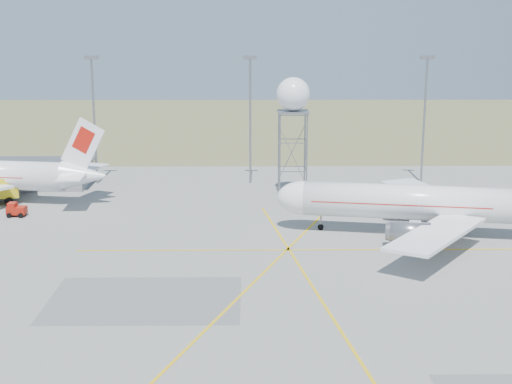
{
  "coord_description": "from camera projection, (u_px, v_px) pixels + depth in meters",
  "views": [
    {
      "loc": [
        -10.17,
        -47.85,
        25.02
      ],
      "look_at": [
        -9.32,
        40.0,
        4.51
      ],
      "focal_mm": 50.0,
      "sensor_mm": 36.0,
      "label": 1
    }
  ],
  "objects": [
    {
      "name": "ground",
      "position": [
        388.0,
        375.0,
        52.38
      ],
      "size": [
        400.0,
        400.0,
        0.0
      ],
      "primitive_type": "plane",
      "color": "gray",
      "rests_on": "ground"
    },
    {
      "name": "grass_strip",
      "position": [
        287.0,
        123.0,
        188.71
      ],
      "size": [
        400.0,
        120.0,
        0.03
      ],
      "primitive_type": "cube",
      "color": "brown",
      "rests_on": "ground"
    },
    {
      "name": "building_grey",
      "position": [
        32.0,
        174.0,
        113.83
      ],
      "size": [
        19.0,
        10.0,
        3.9
      ],
      "color": "gray",
      "rests_on": "ground"
    },
    {
      "name": "mast_a",
      "position": [
        94.0,
        109.0,
        113.58
      ],
      "size": [
        2.2,
        0.5,
        20.5
      ],
      "color": "gray",
      "rests_on": "ground"
    },
    {
      "name": "mast_b",
      "position": [
        250.0,
        109.0,
        113.81
      ],
      "size": [
        2.2,
        0.5,
        20.5
      ],
      "color": "gray",
      "rests_on": "ground"
    },
    {
      "name": "mast_c",
      "position": [
        425.0,
        109.0,
        114.08
      ],
      "size": [
        2.2,
        0.5,
        20.5
      ],
      "color": "gray",
      "rests_on": "ground"
    },
    {
      "name": "airliner_main",
      "position": [
        423.0,
        204.0,
        86.68
      ],
      "size": [
        37.77,
        36.25,
        12.89
      ],
      "rotation": [
        0.0,
        0.0,
        2.96
      ],
      "color": "white",
      "rests_on": "ground"
    },
    {
      "name": "radar_tower",
      "position": [
        293.0,
        131.0,
        104.92
      ],
      "size": [
        4.92,
        4.92,
        17.8
      ],
      "color": "gray",
      "rests_on": "ground"
    },
    {
      "name": "baggage_tug",
      "position": [
        16.0,
        211.0,
        95.84
      ],
      "size": [
        2.51,
        2.04,
        1.9
      ],
      "rotation": [
        0.0,
        0.0,
        -0.03
      ],
      "color": "#A5190B",
      "rests_on": "ground"
    }
  ]
}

